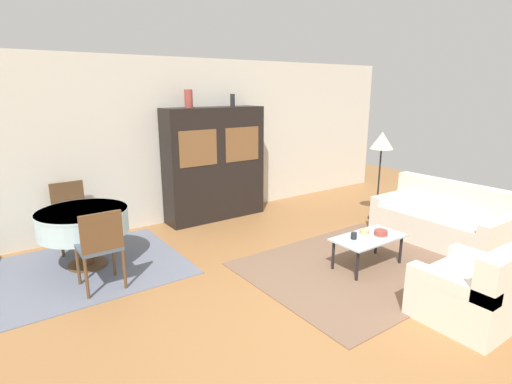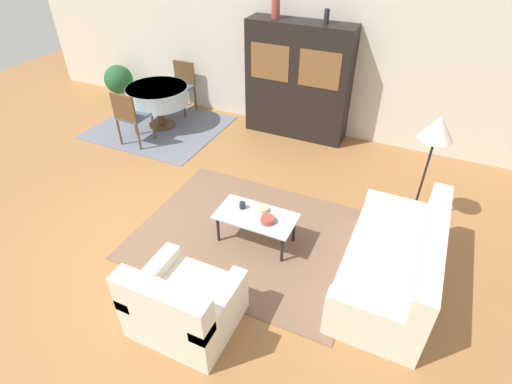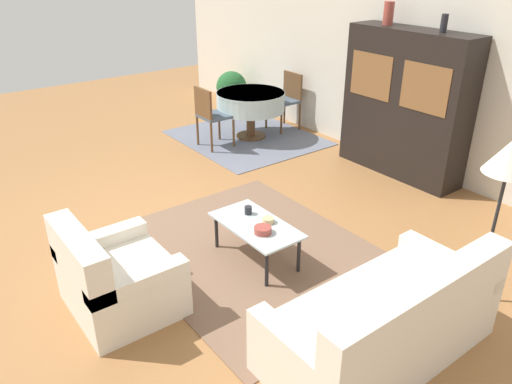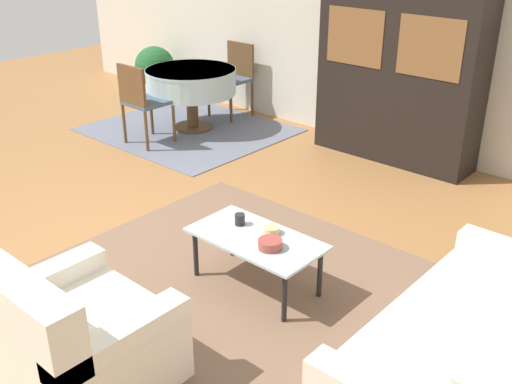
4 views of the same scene
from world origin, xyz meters
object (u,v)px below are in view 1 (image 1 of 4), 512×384
object	(u,v)px
coffee_table	(368,240)
dining_table	(83,222)
vase_tall	(189,99)
vase_short	(233,100)
couch	(441,221)
display_cabinet	(214,164)
bowl	(381,233)
bowl_small	(364,232)
dining_chair_far	(71,211)
dining_chair_near	(100,244)
floor_lamp	(382,145)
cup	(354,236)
armchair	(475,291)

from	to	relation	value
coffee_table	dining_table	bearing A→B (deg)	144.32
vase_tall	vase_short	xyz separation A→B (m)	(0.82, 0.00, -0.04)
couch	display_cabinet	distance (m)	3.69
bowl	bowl_small	world-z (taller)	bowl
coffee_table	vase_tall	xyz separation A→B (m)	(-1.00, 2.88, 1.69)
dining_chair_far	dining_chair_near	bearing A→B (deg)	90.00
bowl_small	vase_short	size ratio (longest dim) A/B	0.55
display_cabinet	bowl	xyz separation A→B (m)	(0.74, -2.93, -0.52)
bowl_small	floor_lamp	bearing A→B (deg)	33.22
cup	vase_short	size ratio (longest dim) A/B	0.40
dining_chair_near	vase_short	size ratio (longest dim) A/B	4.47
armchair	vase_short	bearing A→B (deg)	90.81
floor_lamp	bowl	bearing A→B (deg)	-140.80
dining_chair_far	bowl	size ratio (longest dim) A/B	5.67
armchair	bowl	distance (m)	1.39
display_cabinet	dining_chair_near	xyz separation A→B (m)	(-2.34, -1.55, -0.41)
vase_tall	armchair	bearing A→B (deg)	-78.36
display_cabinet	bowl	size ratio (longest dim) A/B	11.65
couch	vase_tall	distance (m)	4.29
dining_table	vase_tall	bearing A→B (deg)	22.63
armchair	coffee_table	distance (m)	1.40
dining_table	armchair	bearing A→B (deg)	-51.35
display_cabinet	dining_table	distance (m)	2.50
armchair	floor_lamp	world-z (taller)	floor_lamp
coffee_table	cup	world-z (taller)	cup
display_cabinet	vase_tall	distance (m)	1.18
couch	armchair	bearing A→B (deg)	128.36
cup	vase_short	bearing A→B (deg)	89.39
dining_table	cup	world-z (taller)	dining_table
dining_chair_near	dining_table	bearing A→B (deg)	90.00
bowl	vase_short	bearing A→B (deg)	96.84
dining_table	floor_lamp	distance (m)	4.73
couch	display_cabinet	xyz separation A→B (m)	(-2.18, 2.90, 0.66)
dining_chair_far	cup	distance (m)	3.88
display_cabinet	cup	world-z (taller)	display_cabinet
cup	bowl	distance (m)	0.40
bowl	vase_short	size ratio (longest dim) A/B	0.79
bowl	vase_tall	xyz separation A→B (m)	(-1.17, 2.93, 1.62)
coffee_table	bowl	bearing A→B (deg)	-16.42
display_cabinet	vase_short	size ratio (longest dim) A/B	9.17
floor_lamp	vase_tall	world-z (taller)	vase_tall
display_cabinet	floor_lamp	size ratio (longest dim) A/B	1.26
armchair	floor_lamp	bearing A→B (deg)	55.05
vase_short	armchair	bearing A→B (deg)	-89.19
cup	dining_chair_far	bearing A→B (deg)	134.05
bowl	cup	bearing A→B (deg)	163.73
floor_lamp	vase_short	bearing A→B (deg)	137.71
dining_chair_near	coffee_table	bearing A→B (deg)	-24.52
dining_chair_far	bowl	world-z (taller)	dining_chair_far
armchair	vase_tall	size ratio (longest dim) A/B	3.30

